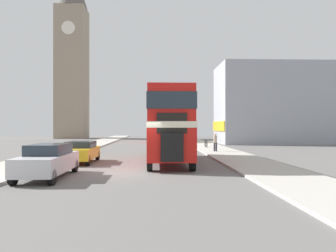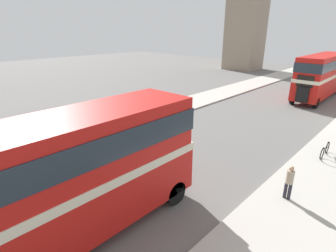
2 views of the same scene
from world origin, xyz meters
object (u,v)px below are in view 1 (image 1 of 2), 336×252
(double_decker_bus, at_px, (168,121))
(bus_distant, at_px, (161,124))
(pedestrian_walking, at_px, (215,141))
(bicycle_on_pavement, at_px, (206,144))
(church_tower, at_px, (72,49))
(car_parked_near, at_px, (48,160))
(car_parked_mid, at_px, (81,152))

(double_decker_bus, relative_size, bus_distant, 0.98)
(bus_distant, bearing_deg, pedestrian_walking, -77.69)
(double_decker_bus, bearing_deg, bicycle_on_pavement, 71.03)
(double_decker_bus, xyz_separation_m, church_tower, (-16.73, 42.20, 14.50))
(pedestrian_walking, relative_size, bicycle_on_pavement, 0.88)
(double_decker_bus, relative_size, church_tower, 0.30)
(pedestrian_walking, height_order, bicycle_on_pavement, pedestrian_walking)
(double_decker_bus, relative_size, car_parked_near, 2.23)
(car_parked_mid, relative_size, pedestrian_walking, 2.64)
(bus_distant, distance_m, pedestrian_walking, 20.84)
(pedestrian_walking, bearing_deg, car_parked_mid, -142.44)
(double_decker_bus, distance_m, bus_distant, 27.77)
(car_parked_mid, relative_size, church_tower, 0.12)
(bus_distant, bearing_deg, double_decker_bus, -89.98)
(car_parked_near, relative_size, church_tower, 0.14)
(double_decker_bus, height_order, car_parked_near, double_decker_bus)
(bicycle_on_pavement, bearing_deg, double_decker_bus, -108.97)
(double_decker_bus, height_order, pedestrian_walking, double_decker_bus)
(car_parked_mid, relative_size, bicycle_on_pavement, 2.31)
(bicycle_on_pavement, height_order, church_tower, church_tower)
(bus_distant, bearing_deg, car_parked_mid, -101.13)
(bus_distant, distance_m, car_parked_near, 34.37)
(car_parked_mid, bearing_deg, church_tower, 104.84)
(car_parked_mid, bearing_deg, bus_distant, 78.87)
(bus_distant, height_order, pedestrian_walking, bus_distant)
(pedestrian_walking, xyz_separation_m, bicycle_on_pavement, (0.03, 5.48, -0.51))
(double_decker_bus, distance_m, bicycle_on_pavement, 13.87)
(church_tower, bearing_deg, bicycle_on_pavement, -54.08)
(bus_distant, height_order, church_tower, church_tower)
(bus_distant, distance_m, church_tower, 26.40)
(car_parked_near, bearing_deg, car_parked_mid, 89.16)
(car_parked_mid, distance_m, church_tower, 46.79)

